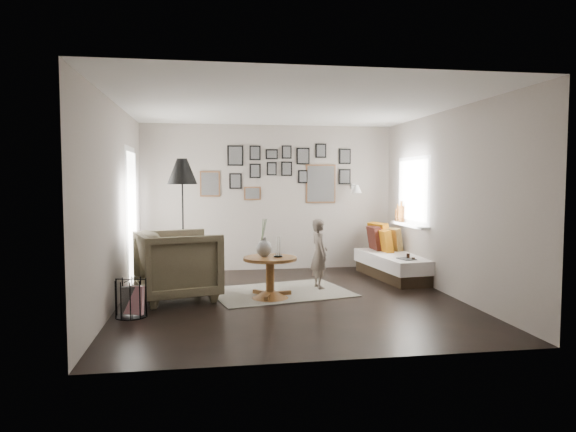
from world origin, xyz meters
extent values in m
plane|color=black|center=(0.00, 0.00, 0.00)|extent=(4.80, 4.80, 0.00)
plane|color=#9C9289|center=(0.00, 2.40, 1.30)|extent=(4.50, 0.00, 4.50)
plane|color=#9C9289|center=(0.00, -2.40, 1.30)|extent=(4.50, 0.00, 4.50)
plane|color=#9C9289|center=(-2.25, 0.00, 1.30)|extent=(0.00, 4.80, 4.80)
plane|color=#9C9289|center=(2.25, 0.00, 1.30)|extent=(0.00, 4.80, 4.80)
plane|color=white|center=(0.00, 0.00, 2.60)|extent=(4.80, 4.80, 0.00)
plane|color=white|center=(-2.23, 1.20, 1.05)|extent=(0.00, 2.14, 2.14)
plane|color=white|center=(-2.23, 1.20, 1.05)|extent=(0.00, 1.88, 1.88)
plane|color=white|center=(-2.23, 1.20, 1.05)|extent=(0.00, 1.93, 1.93)
plane|color=white|center=(2.23, 1.20, 1.45)|extent=(0.00, 1.30, 1.30)
plane|color=white|center=(2.23, 1.20, 1.45)|extent=(0.00, 1.14, 1.14)
cube|color=white|center=(2.17, 1.20, 0.88)|extent=(0.15, 1.32, 0.04)
cylinder|color=#8C4C14|center=(2.17, 1.55, 1.04)|extent=(0.10, 0.10, 0.28)
cylinder|color=#8C4C14|center=(2.17, 1.72, 1.01)|extent=(0.08, 0.08, 0.22)
cube|color=brown|center=(-1.05, 2.38, 1.55)|extent=(0.35, 0.03, 0.45)
cube|color=black|center=(-1.05, 2.37, 1.55)|extent=(0.30, 0.01, 0.40)
cube|color=black|center=(-0.60, 2.38, 2.05)|extent=(0.28, 0.03, 0.36)
cube|color=black|center=(-0.60, 2.37, 2.05)|extent=(0.23, 0.01, 0.31)
cube|color=black|center=(-0.60, 2.38, 1.60)|extent=(0.22, 0.03, 0.28)
cube|color=black|center=(-0.60, 2.37, 1.60)|extent=(0.17, 0.01, 0.23)
cube|color=black|center=(-0.25, 2.38, 2.10)|extent=(0.20, 0.03, 0.26)
cube|color=black|center=(-0.25, 2.37, 2.10)|extent=(0.15, 0.01, 0.21)
cube|color=black|center=(-0.25, 2.38, 1.78)|extent=(0.20, 0.03, 0.26)
cube|color=black|center=(-0.25, 2.37, 1.78)|extent=(0.15, 0.01, 0.21)
cube|color=black|center=(0.05, 2.38, 2.08)|extent=(0.22, 0.03, 0.18)
cube|color=black|center=(0.05, 2.37, 2.08)|extent=(0.17, 0.01, 0.13)
cube|color=black|center=(0.05, 2.38, 1.82)|extent=(0.18, 0.03, 0.24)
cube|color=black|center=(0.05, 2.37, 1.82)|extent=(0.13, 0.01, 0.19)
cube|color=black|center=(0.32, 2.38, 2.12)|extent=(0.18, 0.03, 0.24)
cube|color=black|center=(0.32, 2.37, 2.12)|extent=(0.13, 0.01, 0.19)
cube|color=black|center=(0.32, 2.38, 1.82)|extent=(0.20, 0.03, 0.26)
cube|color=black|center=(0.32, 2.37, 1.82)|extent=(0.15, 0.01, 0.21)
cube|color=black|center=(0.62, 2.38, 2.05)|extent=(0.24, 0.03, 0.30)
cube|color=black|center=(0.62, 2.37, 2.05)|extent=(0.19, 0.01, 0.25)
cube|color=black|center=(0.62, 2.38, 1.68)|extent=(0.18, 0.03, 0.24)
cube|color=black|center=(0.62, 2.37, 1.68)|extent=(0.13, 0.01, 0.19)
cube|color=brown|center=(0.95, 2.38, 1.55)|extent=(0.55, 0.03, 0.70)
cube|color=black|center=(0.95, 2.37, 1.55)|extent=(0.50, 0.01, 0.65)
cube|color=black|center=(0.95, 2.38, 2.15)|extent=(0.20, 0.03, 0.26)
cube|color=black|center=(0.95, 2.37, 2.15)|extent=(0.15, 0.01, 0.21)
cube|color=black|center=(1.40, 2.38, 2.05)|extent=(0.22, 0.03, 0.28)
cube|color=black|center=(1.40, 2.37, 2.05)|extent=(0.17, 0.01, 0.23)
cube|color=black|center=(1.40, 2.38, 1.68)|extent=(0.22, 0.03, 0.28)
cube|color=black|center=(1.40, 2.37, 1.68)|extent=(0.17, 0.01, 0.23)
cube|color=brown|center=(-0.30, 2.38, 1.38)|extent=(0.30, 0.03, 0.24)
cube|color=black|center=(-0.30, 2.37, 1.38)|extent=(0.25, 0.01, 0.19)
cube|color=white|center=(1.55, 2.37, 1.50)|extent=(0.06, 0.04, 0.10)
cylinder|color=white|center=(1.55, 2.25, 1.52)|extent=(0.02, 0.24, 0.02)
cone|color=white|center=(1.55, 2.12, 1.46)|extent=(0.18, 0.18, 0.14)
cube|color=beige|center=(-0.07, 0.44, 0.01)|extent=(2.17, 1.74, 0.01)
cone|color=brown|center=(-0.26, 0.08, 0.05)|extent=(0.54, 0.54, 0.10)
cylinder|color=brown|center=(-0.26, 0.08, 0.29)|extent=(0.11, 0.11, 0.42)
cylinder|color=brown|center=(-0.26, 0.08, 0.55)|extent=(0.73, 0.73, 0.04)
ellipsoid|color=black|center=(-0.34, 0.10, 0.69)|extent=(0.21, 0.21, 0.23)
cylinder|color=black|center=(-0.34, 0.10, 0.82)|extent=(0.06, 0.06, 0.04)
cylinder|color=black|center=(-0.15, 0.08, 0.58)|extent=(0.13, 0.13, 0.02)
cube|color=black|center=(1.97, 1.22, 0.10)|extent=(0.89, 1.76, 0.20)
cube|color=white|center=(1.97, 1.22, 0.29)|extent=(0.96, 1.82, 0.21)
cube|color=#B45F0A|center=(1.99, 1.91, 0.62)|extent=(0.32, 0.53, 0.49)
cube|color=#3D1813|center=(1.87, 1.82, 0.59)|extent=(0.20, 0.45, 0.44)
cube|color=brown|center=(2.10, 1.68, 0.58)|extent=(0.35, 0.47, 0.42)
cube|color=#B45F0A|center=(1.92, 1.56, 0.58)|extent=(0.21, 0.42, 0.41)
cube|color=black|center=(1.92, 0.67, 0.41)|extent=(0.26, 0.31, 0.01)
imported|color=brown|center=(-1.49, 0.24, 0.47)|extent=(1.27, 1.25, 0.94)
cube|color=silver|center=(-1.46, 0.29, 0.48)|extent=(0.52, 0.53, 0.19)
cylinder|color=black|center=(-1.47, 1.17, 0.02)|extent=(0.30, 0.30, 0.03)
cylinder|color=black|center=(-1.47, 1.17, 0.86)|extent=(0.03, 0.03, 1.73)
cone|color=black|center=(-1.47, 1.17, 1.75)|extent=(0.45, 0.45, 0.39)
cube|color=black|center=(-2.00, -0.58, 0.20)|extent=(0.26, 0.13, 0.34)
cube|color=silver|center=(-1.97, -0.61, 0.20)|extent=(0.26, 0.18, 0.34)
ellipsoid|color=black|center=(1.97, 0.71, 0.18)|extent=(0.32, 0.32, 0.37)
cylinder|color=black|center=(1.97, 0.71, 0.43)|extent=(0.05, 0.05, 0.11)
ellipsoid|color=black|center=(2.00, 0.59, 0.16)|extent=(0.28, 0.28, 0.33)
cylinder|color=black|center=(2.00, 0.59, 0.38)|extent=(0.05, 0.05, 0.11)
imported|color=#61554D|center=(0.54, 0.62, 0.52)|extent=(0.30, 0.41, 1.04)
camera|label=1|loc=(-1.09, -6.78, 1.62)|focal=32.00mm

